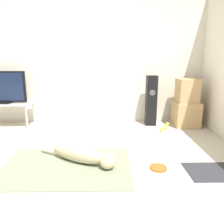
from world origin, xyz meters
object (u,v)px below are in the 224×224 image
(dog, at_px, (82,154))
(tv, at_px, (1,88))
(tv_stand, at_px, (3,106))
(tennis_ball_by_boxes, at_px, (161,130))
(cardboard_box_lower, at_px, (186,114))
(cardboard_box_upper, at_px, (187,91))
(tennis_ball_loose_on_carpet, at_px, (165,128))
(tennis_ball_near_speaker, at_px, (167,124))
(frisbee, at_px, (158,168))
(floor_speaker, at_px, (151,101))

(dog, xyz_separation_m, tv, (-1.70, 1.63, 0.62))
(dog, relative_size, tv_stand, 0.93)
(tv_stand, xyz_separation_m, tv, (0.00, 0.00, 0.35))
(tv_stand, relative_size, tennis_ball_by_boxes, 16.34)
(dog, height_order, cardboard_box_lower, cardboard_box_lower)
(cardboard_box_upper, bearing_deg, tennis_ball_loose_on_carpet, -152.81)
(tv, distance_m, tennis_ball_near_speaker, 3.25)
(frisbee, bearing_deg, dog, 170.20)
(frisbee, bearing_deg, tv_stand, 145.61)
(tennis_ball_by_boxes, relative_size, tennis_ball_near_speaker, 1.00)
(tennis_ball_near_speaker, height_order, tennis_ball_loose_on_carpet, same)
(dog, height_order, cardboard_box_upper, cardboard_box_upper)
(cardboard_box_lower, bearing_deg, tv, 179.27)
(tennis_ball_by_boxes, bearing_deg, cardboard_box_lower, 34.10)
(frisbee, height_order, tv_stand, tv_stand)
(dog, bearing_deg, tv_stand, 136.25)
(tv, bearing_deg, dog, -43.79)
(tennis_ball_by_boxes, distance_m, tennis_ball_near_speaker, 0.43)
(frisbee, height_order, tennis_ball_by_boxes, tennis_ball_by_boxes)
(tennis_ball_by_boxes, bearing_deg, cardboard_box_upper, 33.59)
(dog, height_order, tv_stand, tv_stand)
(frisbee, distance_m, tv, 3.24)
(tv_stand, height_order, tennis_ball_near_speaker, tv_stand)
(tv, bearing_deg, tennis_ball_by_boxes, -8.05)
(cardboard_box_lower, distance_m, tennis_ball_near_speaker, 0.40)
(frisbee, height_order, cardboard_box_upper, cardboard_box_upper)
(dog, xyz_separation_m, cardboard_box_lower, (1.82, 1.58, 0.12))
(cardboard_box_lower, height_order, floor_speaker, floor_speaker)
(frisbee, bearing_deg, floor_speaker, 82.32)
(dog, bearing_deg, tennis_ball_by_boxes, 43.71)
(dog, bearing_deg, cardboard_box_upper, 40.97)
(cardboard_box_upper, bearing_deg, tv_stand, 179.06)
(floor_speaker, relative_size, tennis_ball_loose_on_carpet, 14.61)
(tennis_ball_near_speaker, bearing_deg, frisbee, -108.12)
(tv_stand, distance_m, tv, 0.35)
(cardboard_box_lower, height_order, cardboard_box_upper, cardboard_box_upper)
(tv, bearing_deg, frisbee, -34.43)
(frisbee, xyz_separation_m, cardboard_box_lower, (0.91, 1.74, 0.22))
(tennis_ball_near_speaker, bearing_deg, dog, -132.90)
(floor_speaker, height_order, tv_stand, floor_speaker)
(frisbee, distance_m, tennis_ball_near_speaker, 1.83)
(dog, xyz_separation_m, frisbee, (0.90, -0.16, -0.11))
(tennis_ball_loose_on_carpet, bearing_deg, tv, 174.76)
(dog, xyz_separation_m, tennis_ball_loose_on_carpet, (1.37, 1.34, -0.09))
(dog, relative_size, floor_speaker, 1.05)
(cardboard_box_upper, bearing_deg, tv, 179.02)
(frisbee, xyz_separation_m, floor_speaker, (0.25, 1.82, 0.47))
(tv, height_order, tennis_ball_by_boxes, tv)
(cardboard_box_lower, bearing_deg, floor_speaker, 172.60)
(frisbee, height_order, cardboard_box_lower, cardboard_box_lower)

